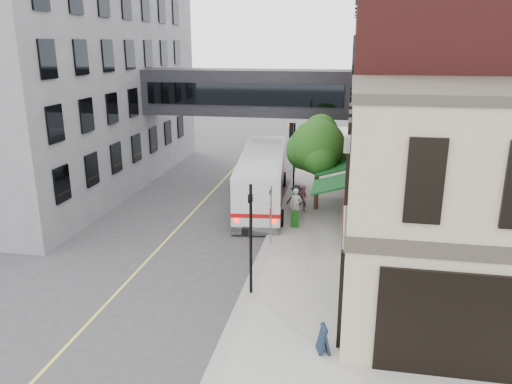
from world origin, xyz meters
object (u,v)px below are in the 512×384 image
at_px(bus, 262,176).
at_px(pedestrian_a, 296,205).
at_px(pedestrian_c, 296,200).
at_px(newspaper_box, 295,219).
at_px(sandwich_board, 324,339).
at_px(pedestrian_b, 304,199).

relative_size(bus, pedestrian_a, 6.45).
bearing_deg(bus, pedestrian_c, -43.92).
xyz_separation_m(newspaper_box, sandwich_board, (2.17, -11.27, 0.04)).
height_order(bus, sandwich_board, bus).
distance_m(pedestrian_a, sandwich_board, 12.37).
height_order(bus, pedestrian_c, bus).
xyz_separation_m(bus, pedestrian_c, (2.40, -2.31, -0.73)).
bearing_deg(sandwich_board, pedestrian_a, 83.54).
height_order(pedestrian_a, newspaper_box, pedestrian_a).
distance_m(pedestrian_b, pedestrian_c, 0.66).
xyz_separation_m(bus, pedestrian_b, (2.77, -1.76, -0.81)).
bearing_deg(newspaper_box, pedestrian_b, 77.29).
relative_size(pedestrian_c, newspaper_box, 2.13).
bearing_deg(pedestrian_c, pedestrian_b, 62.26).
relative_size(bus, sandwich_board, 12.94).
bearing_deg(pedestrian_b, newspaper_box, -109.62).
relative_size(pedestrian_b, pedestrian_c, 0.91).
height_order(bus, pedestrian_b, bus).
bearing_deg(pedestrian_a, sandwich_board, -80.26).
height_order(bus, pedestrian_a, bus).
bearing_deg(pedestrian_b, pedestrian_a, -114.66).
height_order(pedestrian_c, sandwich_board, pedestrian_c).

